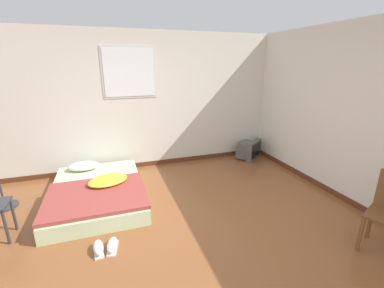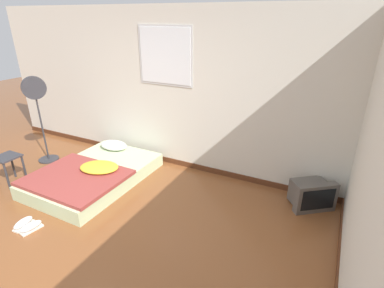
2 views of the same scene
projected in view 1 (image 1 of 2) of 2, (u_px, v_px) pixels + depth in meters
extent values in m
plane|color=brown|center=(178.00, 238.00, 3.09)|extent=(20.00, 20.00, 0.00)
cube|color=silver|center=(142.00, 102.00, 4.91)|extent=(7.70, 0.06, 2.60)
cube|color=#562D19|center=(146.00, 164.00, 5.25)|extent=(7.70, 0.02, 0.09)
cube|color=silver|center=(129.00, 73.00, 4.65)|extent=(0.97, 0.01, 0.92)
cube|color=white|center=(129.00, 73.00, 4.64)|extent=(0.90, 0.01, 0.85)
cube|color=silver|center=(364.00, 118.00, 3.53)|extent=(0.06, 7.24, 2.60)
cube|color=#562D19|center=(346.00, 199.00, 3.89)|extent=(0.02, 7.24, 0.09)
cube|color=beige|center=(98.00, 192.00, 3.98)|extent=(1.33, 1.93, 0.21)
ellipsoid|color=white|center=(84.00, 166.00, 4.53)|extent=(0.52, 0.34, 0.14)
cube|color=#993D38|center=(97.00, 195.00, 3.61)|extent=(1.36, 1.12, 0.05)
ellipsoid|color=yellow|center=(108.00, 180.00, 3.92)|extent=(0.69, 0.58, 0.11)
cube|color=#56514C|center=(245.00, 149.00, 5.70)|extent=(0.53, 0.49, 0.33)
cube|color=#56514C|center=(254.00, 150.00, 5.59)|extent=(0.52, 0.43, 0.41)
cube|color=black|center=(256.00, 150.00, 5.55)|extent=(0.37, 0.28, 0.29)
cube|color=brown|center=(360.00, 234.00, 2.83)|extent=(0.05, 0.05, 0.43)
cube|color=brown|center=(370.00, 222.00, 3.05)|extent=(0.05, 0.05, 0.43)
cylinder|color=#333338|center=(6.00, 228.00, 2.93)|extent=(0.03, 0.03, 0.44)
cylinder|color=#333338|center=(14.00, 214.00, 3.19)|extent=(0.03, 0.03, 0.44)
cube|color=silver|center=(99.00, 251.00, 2.86)|extent=(0.12, 0.27, 0.02)
ellipsoid|color=white|center=(98.00, 248.00, 2.85)|extent=(0.13, 0.27, 0.09)
cube|color=silver|center=(113.00, 248.00, 2.91)|extent=(0.14, 0.27, 0.02)
ellipsoid|color=white|center=(112.00, 245.00, 2.89)|extent=(0.15, 0.27, 0.09)
cylinder|color=#333338|center=(5.00, 206.00, 3.77)|extent=(0.35, 0.35, 0.02)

